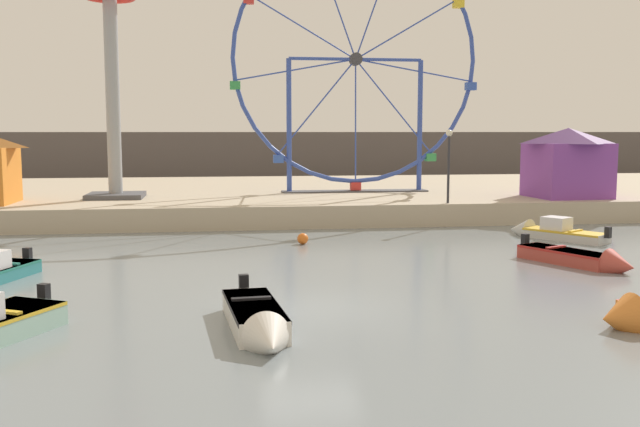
{
  "coord_description": "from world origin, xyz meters",
  "views": [
    {
      "loc": [
        -2.26,
        -17.75,
        4.45
      ],
      "look_at": [
        1.44,
        8.44,
        1.44
      ],
      "focal_mm": 40.52,
      "sensor_mm": 36.0,
      "label": 1
    }
  ],
  "objects_px": {
    "motorboat_white_red_stripe": "(258,322)",
    "ferris_wheel_blue_frame": "(356,63)",
    "motorboat_faded_red": "(582,259)",
    "mooring_buoy_orange": "(303,239)",
    "motorboat_pale_grey": "(550,232)",
    "promenade_lamp_near": "(449,154)",
    "carnival_booth_purple_stall": "(567,161)",
    "drop_tower_steel_tower": "(111,53)"
  },
  "relations": [
    {
      "from": "ferris_wheel_blue_frame",
      "to": "motorboat_white_red_stripe",
      "type": "bearing_deg",
      "value": -105.62
    },
    {
      "from": "motorboat_pale_grey",
      "to": "drop_tower_steel_tower",
      "type": "xyz_separation_m",
      "value": [
        -18.93,
        9.69,
        8.07
      ]
    },
    {
      "from": "promenade_lamp_near",
      "to": "mooring_buoy_orange",
      "type": "height_order",
      "value": "promenade_lamp_near"
    },
    {
      "from": "ferris_wheel_blue_frame",
      "to": "promenade_lamp_near",
      "type": "relative_size",
      "value": 4.09
    },
    {
      "from": "motorboat_faded_red",
      "to": "mooring_buoy_orange",
      "type": "bearing_deg",
      "value": -149.86
    },
    {
      "from": "motorboat_white_red_stripe",
      "to": "drop_tower_steel_tower",
      "type": "bearing_deg",
      "value": -170.11
    },
    {
      "from": "drop_tower_steel_tower",
      "to": "promenade_lamp_near",
      "type": "relative_size",
      "value": 4.36
    },
    {
      "from": "mooring_buoy_orange",
      "to": "motorboat_white_red_stripe",
      "type": "bearing_deg",
      "value": -101.09
    },
    {
      "from": "carnival_booth_purple_stall",
      "to": "promenade_lamp_near",
      "type": "distance_m",
      "value": 7.39
    },
    {
      "from": "ferris_wheel_blue_frame",
      "to": "promenade_lamp_near",
      "type": "distance_m",
      "value": 9.09
    },
    {
      "from": "carnival_booth_purple_stall",
      "to": "ferris_wheel_blue_frame",
      "type": "bearing_deg",
      "value": 150.77
    },
    {
      "from": "motorboat_faded_red",
      "to": "promenade_lamp_near",
      "type": "distance_m",
      "value": 11.25
    },
    {
      "from": "motorboat_faded_red",
      "to": "ferris_wheel_blue_frame",
      "type": "xyz_separation_m",
      "value": [
        -4.29,
        17.77,
        7.96
      ]
    },
    {
      "from": "drop_tower_steel_tower",
      "to": "promenade_lamp_near",
      "type": "distance_m",
      "value": 17.5
    },
    {
      "from": "ferris_wheel_blue_frame",
      "to": "mooring_buoy_orange",
      "type": "height_order",
      "value": "ferris_wheel_blue_frame"
    },
    {
      "from": "carnival_booth_purple_stall",
      "to": "motorboat_faded_red",
      "type": "bearing_deg",
      "value": -118.37
    },
    {
      "from": "motorboat_faded_red",
      "to": "drop_tower_steel_tower",
      "type": "bearing_deg",
      "value": -157.83
    },
    {
      "from": "ferris_wheel_blue_frame",
      "to": "mooring_buoy_orange",
      "type": "bearing_deg",
      "value": -110.25
    },
    {
      "from": "motorboat_pale_grey",
      "to": "promenade_lamp_near",
      "type": "distance_m",
      "value": 6.3
    },
    {
      "from": "promenade_lamp_near",
      "to": "mooring_buoy_orange",
      "type": "relative_size",
      "value": 7.91
    },
    {
      "from": "motorboat_faded_red",
      "to": "drop_tower_steel_tower",
      "type": "distance_m",
      "value": 24.68
    },
    {
      "from": "motorboat_faded_red",
      "to": "mooring_buoy_orange",
      "type": "relative_size",
      "value": 9.73
    },
    {
      "from": "carnival_booth_purple_stall",
      "to": "drop_tower_steel_tower",
      "type": "bearing_deg",
      "value": 169.1
    },
    {
      "from": "motorboat_white_red_stripe",
      "to": "mooring_buoy_orange",
      "type": "relative_size",
      "value": 10.48
    },
    {
      "from": "motorboat_faded_red",
      "to": "ferris_wheel_blue_frame",
      "type": "distance_m",
      "value": 19.94
    },
    {
      "from": "carnival_booth_purple_stall",
      "to": "promenade_lamp_near",
      "type": "relative_size",
      "value": 1.19
    },
    {
      "from": "motorboat_white_red_stripe",
      "to": "carnival_booth_purple_stall",
      "type": "bearing_deg",
      "value": 133.73
    },
    {
      "from": "motorboat_pale_grey",
      "to": "motorboat_white_red_stripe",
      "type": "distance_m",
      "value": 18.11
    },
    {
      "from": "motorboat_white_red_stripe",
      "to": "ferris_wheel_blue_frame",
      "type": "distance_m",
      "value": 26.53
    },
    {
      "from": "motorboat_pale_grey",
      "to": "carnival_booth_purple_stall",
      "type": "xyz_separation_m",
      "value": [
        4.12,
        6.81,
        2.63
      ]
    },
    {
      "from": "motorboat_faded_red",
      "to": "mooring_buoy_orange",
      "type": "xyz_separation_m",
      "value": [
        -8.64,
        5.98,
        -0.04
      ]
    },
    {
      "from": "motorboat_white_red_stripe",
      "to": "promenade_lamp_near",
      "type": "relative_size",
      "value": 1.33
    },
    {
      "from": "mooring_buoy_orange",
      "to": "motorboat_faded_red",
      "type": "bearing_deg",
      "value": -34.68
    },
    {
      "from": "motorboat_faded_red",
      "to": "ferris_wheel_blue_frame",
      "type": "bearing_deg",
      "value": 168.41
    },
    {
      "from": "motorboat_pale_grey",
      "to": "mooring_buoy_orange",
      "type": "bearing_deg",
      "value": 56.5
    },
    {
      "from": "mooring_buoy_orange",
      "to": "motorboat_pale_grey",
      "type": "bearing_deg",
      "value": 0.66
    },
    {
      "from": "motorboat_white_red_stripe",
      "to": "ferris_wheel_blue_frame",
      "type": "xyz_separation_m",
      "value": [
        6.82,
        24.38,
        7.93
      ]
    },
    {
      "from": "motorboat_faded_red",
      "to": "carnival_booth_purple_stall",
      "type": "bearing_deg",
      "value": 130.21
    },
    {
      "from": "ferris_wheel_blue_frame",
      "to": "carnival_booth_purple_stall",
      "type": "distance_m",
      "value": 12.48
    },
    {
      "from": "motorboat_faded_red",
      "to": "motorboat_white_red_stripe",
      "type": "bearing_deg",
      "value": -84.42
    },
    {
      "from": "motorboat_faded_red",
      "to": "ferris_wheel_blue_frame",
      "type": "relative_size",
      "value": 0.3
    },
    {
      "from": "motorboat_pale_grey",
      "to": "ferris_wheel_blue_frame",
      "type": "xyz_separation_m",
      "value": [
        -6.09,
        11.67,
        7.93
      ]
    }
  ]
}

